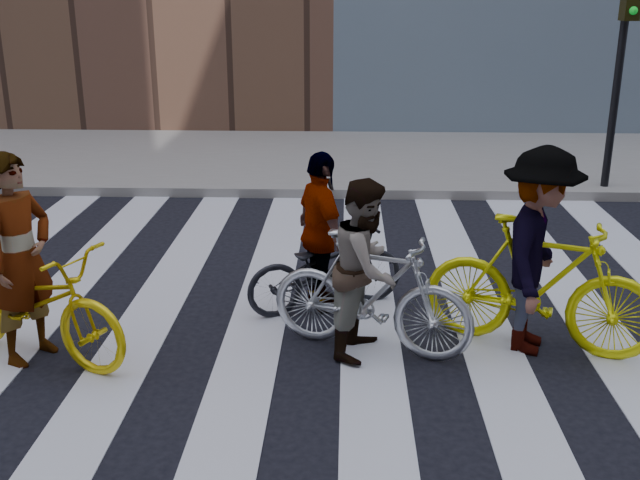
# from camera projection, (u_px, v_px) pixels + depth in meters

# --- Properties ---
(ground) EXTENTS (100.00, 100.00, 0.00)m
(ground) POSITION_uv_depth(u_px,v_px,m) (311.00, 343.00, 6.95)
(ground) COLOR black
(ground) RESTS_ON ground
(sidewalk_far) EXTENTS (100.00, 5.00, 0.15)m
(sidewalk_far) POSITION_uv_depth(u_px,v_px,m) (330.00, 160.00, 14.02)
(sidewalk_far) COLOR gray
(sidewalk_far) RESTS_ON ground
(zebra_crosswalk) EXTENTS (8.25, 10.00, 0.01)m
(zebra_crosswalk) POSITION_uv_depth(u_px,v_px,m) (311.00, 342.00, 6.94)
(zebra_crosswalk) COLOR silver
(zebra_crosswalk) RESTS_ON ground
(traffic_signal) EXTENTS (0.22, 0.42, 3.33)m
(traffic_signal) POSITION_uv_depth(u_px,v_px,m) (623.00, 48.00, 11.11)
(traffic_signal) COLOR black
(traffic_signal) RESTS_ON ground
(bike_yellow_left) EXTENTS (2.15, 1.47, 1.07)m
(bike_yellow_left) POSITION_uv_depth(u_px,v_px,m) (32.00, 302.00, 6.51)
(bike_yellow_left) COLOR yellow
(bike_yellow_left) RESTS_ON ground
(bike_silver_mid) EXTENTS (1.93, 1.10, 1.12)m
(bike_silver_mid) POSITION_uv_depth(u_px,v_px,m) (371.00, 294.00, 6.62)
(bike_silver_mid) COLOR silver
(bike_silver_mid) RESTS_ON ground
(bike_yellow_right) EXTENTS (2.13, 1.25, 1.24)m
(bike_yellow_right) POSITION_uv_depth(u_px,v_px,m) (540.00, 285.00, 6.66)
(bike_yellow_right) COLOR #ECEC0D
(bike_yellow_right) RESTS_ON ground
(bike_dark_rear) EXTENTS (1.76, 1.21, 0.88)m
(bike_dark_rear) POSITION_uv_depth(u_px,v_px,m) (326.00, 268.00, 7.55)
(bike_dark_rear) COLOR black
(bike_dark_rear) RESTS_ON ground
(rider_left) EXTENTS (0.68, 0.80, 1.87)m
(rider_left) POSITION_uv_depth(u_px,v_px,m) (21.00, 259.00, 6.39)
(rider_left) COLOR slate
(rider_left) RESTS_ON ground
(rider_mid) EXTENTS (0.83, 0.93, 1.60)m
(rider_mid) POSITION_uv_depth(u_px,v_px,m) (366.00, 268.00, 6.55)
(rider_mid) COLOR slate
(rider_mid) RESTS_ON ground
(rider_right) EXTENTS (1.06, 1.37, 1.87)m
(rider_right) POSITION_uv_depth(u_px,v_px,m) (538.00, 251.00, 6.56)
(rider_right) COLOR slate
(rider_right) RESTS_ON ground
(rider_rear) EXTENTS (0.75, 1.04, 1.64)m
(rider_rear) POSITION_uv_depth(u_px,v_px,m) (321.00, 233.00, 7.43)
(rider_rear) COLOR slate
(rider_rear) RESTS_ON ground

